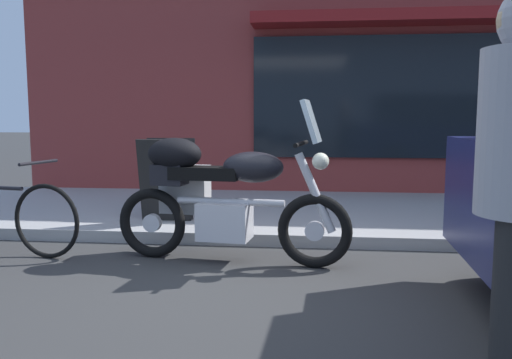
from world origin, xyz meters
The scene contains 3 objects.
ground_plane centered at (0.00, 0.00, 0.00)m, with size 80.00×80.00×0.00m, color #303030.
touring_motorcycle centered at (-0.28, 0.75, 0.60)m, with size 2.07×0.82×1.39m.
sandwich_board_sign centered at (-1.04, 1.88, 0.57)m, with size 0.55×0.41×0.89m.
Camera 1 is at (0.54, -3.63, 1.24)m, focal length 36.44 mm.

